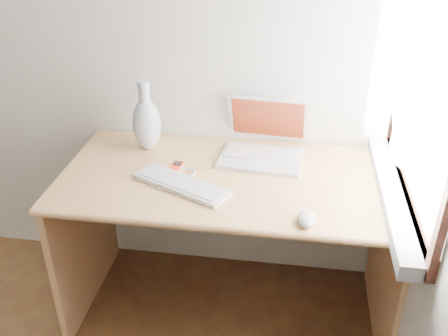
# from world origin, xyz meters

# --- Properties ---
(back_wall) EXTENTS (3.50, 0.04, 2.60)m
(back_wall) POSITION_xyz_m (0.00, 1.75, 1.30)
(back_wall) COLOR silver
(back_wall) RESTS_ON floor
(window) EXTENTS (0.11, 0.99, 1.10)m
(window) POSITION_xyz_m (1.72, 1.30, 1.28)
(window) COLOR white
(window) RESTS_ON right_wall
(desk) EXTENTS (1.46, 0.73, 0.77)m
(desk) POSITION_xyz_m (1.03, 1.47, 0.55)
(desk) COLOR tan
(desk) RESTS_ON floor
(laptop) EXTENTS (0.39, 0.33, 0.25)m
(laptop) POSITION_xyz_m (1.15, 1.59, 0.83)
(laptop) COLOR silver
(laptop) RESTS_ON desk
(external_keyboard) EXTENTS (0.44, 0.30, 0.02)m
(external_keyboard) POSITION_xyz_m (0.84, 1.27, 0.78)
(external_keyboard) COLOR white
(external_keyboard) RESTS_ON desk
(mouse) EXTENTS (0.07, 0.11, 0.04)m
(mouse) POSITION_xyz_m (1.35, 1.08, 0.79)
(mouse) COLOR silver
(mouse) RESTS_ON desk
(ipod) EXTENTS (0.05, 0.10, 0.01)m
(ipod) POSITION_xyz_m (0.78, 1.42, 0.77)
(ipod) COLOR red
(ipod) RESTS_ON desk
(cable_coil) EXTENTS (0.13, 0.13, 0.01)m
(cable_coil) POSITION_xyz_m (0.83, 1.37, 0.77)
(cable_coil) COLOR white
(cable_coil) RESTS_ON desk
(remote) EXTENTS (0.03, 0.07, 0.01)m
(remote) POSITION_xyz_m (0.76, 1.26, 0.77)
(remote) COLOR white
(remote) RESTS_ON desk
(vase) EXTENTS (0.13, 0.13, 0.33)m
(vase) POSITION_xyz_m (0.61, 1.58, 0.91)
(vase) COLOR silver
(vase) RESTS_ON desk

